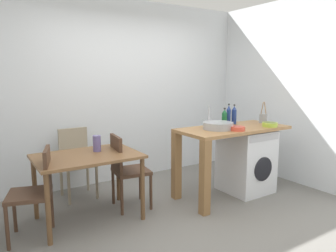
# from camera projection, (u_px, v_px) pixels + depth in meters

# --- Properties ---
(ground_plane) EXTENTS (5.46, 5.46, 0.00)m
(ground_plane) POSITION_uv_depth(u_px,v_px,m) (187.00, 220.00, 3.52)
(ground_plane) COLOR slate
(wall_back) EXTENTS (4.60, 0.10, 2.70)m
(wall_back) POSITION_uv_depth(u_px,v_px,m) (120.00, 91.00, 4.75)
(wall_back) COLOR silver
(wall_back) RESTS_ON ground_plane
(wall_counter_side) EXTENTS (0.10, 3.80, 2.70)m
(wall_counter_side) POSITION_uv_depth(u_px,v_px,m) (311.00, 93.00, 4.45)
(wall_counter_side) COLOR silver
(wall_counter_side) RESTS_ON ground_plane
(dining_table) EXTENTS (1.10, 0.76, 0.74)m
(dining_table) POSITION_uv_depth(u_px,v_px,m) (88.00, 163.00, 3.44)
(dining_table) COLOR brown
(dining_table) RESTS_ON ground_plane
(chair_person_seat) EXTENTS (0.50, 0.50, 0.90)m
(chair_person_seat) POSITION_uv_depth(u_px,v_px,m) (37.00, 188.00, 3.07)
(chair_person_seat) COLOR #4C3323
(chair_person_seat) RESTS_ON ground_plane
(chair_opposite) EXTENTS (0.45, 0.45, 0.90)m
(chair_opposite) POSITION_uv_depth(u_px,v_px,m) (125.00, 167.00, 3.77)
(chair_opposite) COLOR #4C3323
(chair_opposite) RESTS_ON ground_plane
(chair_spare_by_wall) EXTENTS (0.40, 0.40, 0.90)m
(chair_spare_by_wall) POSITION_uv_depth(u_px,v_px,m) (76.00, 158.00, 4.16)
(chair_spare_by_wall) COLOR gray
(chair_spare_by_wall) RESTS_ON ground_plane
(kitchen_counter) EXTENTS (1.50, 0.68, 0.92)m
(kitchen_counter) POSITION_uv_depth(u_px,v_px,m) (221.00, 141.00, 4.04)
(kitchen_counter) COLOR #9E7042
(kitchen_counter) RESTS_ON ground_plane
(washing_machine) EXTENTS (0.60, 0.61, 0.86)m
(washing_machine) POSITION_uv_depth(u_px,v_px,m) (246.00, 161.00, 4.35)
(washing_machine) COLOR silver
(washing_machine) RESTS_ON ground_plane
(sink_basin) EXTENTS (0.38, 0.38, 0.09)m
(sink_basin) POSITION_uv_depth(u_px,v_px,m) (218.00, 126.00, 3.98)
(sink_basin) COLOR #9EA0A5
(sink_basin) RESTS_ON kitchen_counter
(tap) EXTENTS (0.02, 0.02, 0.28)m
(tap) POSITION_uv_depth(u_px,v_px,m) (209.00, 117.00, 4.12)
(tap) COLOR #B2B2B7
(tap) RESTS_ON kitchen_counter
(bottle_tall_green) EXTENTS (0.07, 0.07, 0.24)m
(bottle_tall_green) POSITION_uv_depth(u_px,v_px,m) (224.00, 118.00, 4.27)
(bottle_tall_green) COLOR #19592D
(bottle_tall_green) RESTS_ON kitchen_counter
(bottle_squat_brown) EXTENTS (0.06, 0.06, 0.29)m
(bottle_squat_brown) POSITION_uv_depth(u_px,v_px,m) (229.00, 115.00, 4.35)
(bottle_squat_brown) COLOR navy
(bottle_squat_brown) RESTS_ON kitchen_counter
(bottle_clear_small) EXTENTS (0.07, 0.07, 0.28)m
(bottle_clear_small) POSITION_uv_depth(u_px,v_px,m) (234.00, 115.00, 4.38)
(bottle_clear_small) COLOR navy
(bottle_clear_small) RESTS_ON kitchen_counter
(mixing_bowl) EXTENTS (0.19, 0.19, 0.05)m
(mixing_bowl) POSITION_uv_depth(u_px,v_px,m) (237.00, 128.00, 3.89)
(mixing_bowl) COLOR #D84C38
(mixing_bowl) RESTS_ON kitchen_counter
(utensil_crock) EXTENTS (0.11, 0.11, 0.30)m
(utensil_crock) POSITION_uv_depth(u_px,v_px,m) (263.00, 118.00, 4.49)
(utensil_crock) COLOR gray
(utensil_crock) RESTS_ON kitchen_counter
(colander) EXTENTS (0.20, 0.20, 0.06)m
(colander) POSITION_uv_depth(u_px,v_px,m) (270.00, 124.00, 4.18)
(colander) COLOR #A8C63D
(colander) RESTS_ON kitchen_counter
(vase) EXTENTS (0.09, 0.09, 0.18)m
(vase) POSITION_uv_depth(u_px,v_px,m) (97.00, 143.00, 3.58)
(vase) COLOR slate
(vase) RESTS_ON dining_table
(scissors) EXTENTS (0.15, 0.06, 0.01)m
(scissors) POSITION_uv_depth(u_px,v_px,m) (236.00, 128.00, 4.02)
(scissors) COLOR #B2B2B7
(scissors) RESTS_ON kitchen_counter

